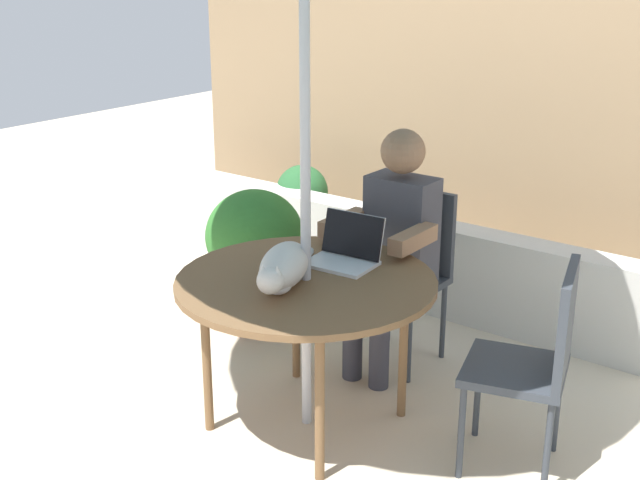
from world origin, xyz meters
The scene contains 11 objects.
ground_plane centered at (0.00, 0.00, 0.00)m, with size 14.00×14.00×0.00m, color beige.
fence_back centered at (0.00, 2.23, 0.97)m, with size 5.36×0.08×1.94m, color #937756.
planter_wall_low centered at (0.00, 1.47, 0.27)m, with size 4.82×0.20×0.55m, color beige.
patio_table centered at (0.00, 0.00, 0.66)m, with size 1.14×1.14×0.71m.
chair_occupied centered at (0.00, 0.86, 0.53)m, with size 0.40×0.40×0.90m.
chair_empty centered at (0.96, 0.28, 0.53)m, with size 0.50×0.50×0.90m.
person_seated centered at (0.00, 0.70, 0.70)m, with size 0.48×0.48×1.24m.
laptop centered at (0.02, 0.28, 0.77)m, with size 0.32×0.27×0.21m.
cat centered at (-0.02, -0.13, 0.79)m, with size 0.34×0.62×0.17m.
potted_plant_near_fence centered at (-0.88, 0.65, 0.47)m, with size 0.55×0.55×0.81m.
potted_plant_corner centered at (-1.36, 1.68, 0.38)m, with size 0.36×0.36×0.67m.
Camera 1 is at (2.09, -2.65, 2.06)m, focal length 47.23 mm.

